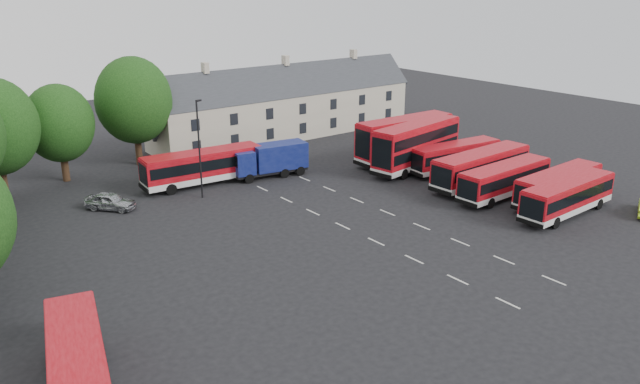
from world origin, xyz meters
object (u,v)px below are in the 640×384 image
at_px(box_truck, 271,159).
at_px(bus_dd_south, 417,143).
at_px(silver_car, 110,201).
at_px(bus_row_a, 568,195).
at_px(bus_west, 78,369).
at_px(lamppost, 199,147).

bearing_deg(box_truck, bus_dd_south, -17.91).
relative_size(bus_dd_south, silver_car, 2.78).
xyz_separation_m(bus_row_a, silver_car, (-30.05, 24.94, -1.08)).
xyz_separation_m(bus_dd_south, box_truck, (-13.49, 7.10, -0.92)).
relative_size(bus_dd_south, bus_west, 1.09).
height_order(bus_dd_south, box_truck, bus_dd_south).
relative_size(bus_row_a, box_truck, 1.37).
relative_size(bus_dd_south, box_truck, 1.55).
xyz_separation_m(box_truck, silver_car, (-16.28, 0.56, -1.12)).
relative_size(bus_dd_south, lamppost, 1.36).
bearing_deg(box_truck, lamppost, -160.00).
bearing_deg(bus_west, box_truck, -33.77).
bearing_deg(lamppost, bus_row_a, -45.70).
bearing_deg(lamppost, bus_dd_south, -14.20).
xyz_separation_m(bus_dd_south, lamppost, (-22.02, 5.57, 2.02)).
bearing_deg(lamppost, silver_car, 164.90).
height_order(bus_dd_south, lamppost, lamppost).
xyz_separation_m(bus_row_a, lamppost, (-22.29, 22.85, 2.98)).
relative_size(bus_west, box_truck, 1.42).
distance_m(silver_car, lamppost, 9.00).
relative_size(bus_west, silver_car, 2.55).
distance_m(bus_row_a, box_truck, 27.99).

